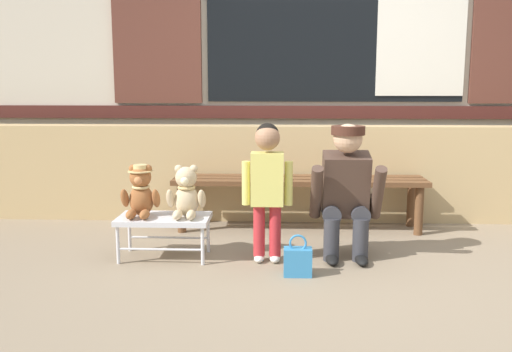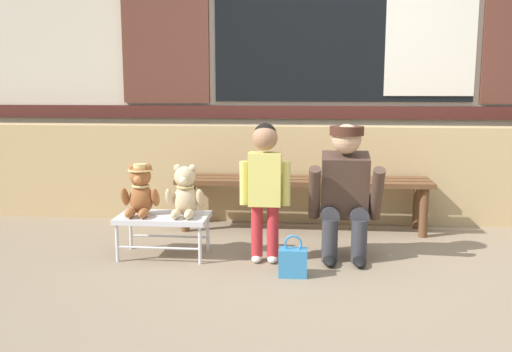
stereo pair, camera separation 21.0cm
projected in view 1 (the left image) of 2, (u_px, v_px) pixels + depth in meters
The scene contains 10 objects.
ground_plane at pixel (356, 270), 3.70m from camera, with size 60.00×60.00×0.00m, color #84725B.
brick_low_wall at pixel (337, 173), 5.04m from camera, with size 8.08×0.25×0.85m, color tan.
shop_facade at pixel (334, 41), 5.36m from camera, with size 8.24×0.26×3.21m.
wooden_bench_long at pixel (299, 186), 4.70m from camera, with size 2.10×0.40×0.44m.
small_display_bench at pixel (164, 221), 3.94m from camera, with size 0.64×0.36×0.30m.
teddy_bear_with_hat at pixel (141, 192), 3.91m from camera, with size 0.28×0.27×0.36m.
teddy_bear_plain at pixel (186, 194), 3.90m from camera, with size 0.28×0.26×0.36m.
child_standing at pixel (267, 177), 3.81m from camera, with size 0.35×0.18×0.96m.
adult_crouching at pixel (347, 191), 3.92m from camera, with size 0.50×0.49×0.95m.
handbag_on_ground at pixel (298, 261), 3.59m from camera, with size 0.18×0.11×0.27m.
Camera 1 is at (-0.51, -3.58, 1.22)m, focal length 39.42 mm.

